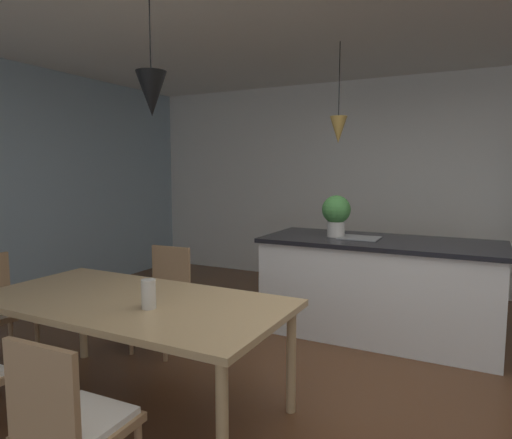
{
  "coord_description": "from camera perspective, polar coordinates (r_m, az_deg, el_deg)",
  "views": [
    {
      "loc": [
        0.54,
        -2.71,
        1.54
      ],
      "look_at": [
        -0.97,
        0.25,
        1.17
      ],
      "focal_mm": 31.32,
      "sensor_mm": 36.0,
      "label": 1
    }
  ],
  "objects": [
    {
      "name": "kitchen_island",
      "position": [
        4.32,
        15.35,
        -8.25
      ],
      "size": [
        2.11,
        0.91,
        0.91
      ],
      "color": "white",
      "rests_on": "ground_plane"
    },
    {
      "name": "ground_plane",
      "position": [
        3.17,
        14.89,
        -23.26
      ],
      "size": [
        10.0,
        8.4,
        0.04
      ],
      "primitive_type": "cube",
      "color": "brown"
    },
    {
      "name": "potted_plant_on_island",
      "position": [
        4.31,
        10.21,
        0.84
      ],
      "size": [
        0.27,
        0.27,
        0.4
      ],
      "color": "beige",
      "rests_on": "kitchen_island"
    },
    {
      "name": "wall_back_kitchen",
      "position": [
        6.0,
        21.88,
        4.15
      ],
      "size": [
        10.0,
        0.12,
        2.7
      ],
      "primitive_type": "cube",
      "color": "white",
      "rests_on": "ground_plane"
    },
    {
      "name": "vase_on_dining_table",
      "position": [
        2.72,
        -13.55,
        -9.23
      ],
      "size": [
        0.09,
        0.09,
        0.17
      ],
      "color": "silver",
      "rests_on": "dining_table"
    },
    {
      "name": "pendant_over_table",
      "position": [
        2.88,
        -13.2,
        15.37
      ],
      "size": [
        0.19,
        0.19,
        0.84
      ],
      "color": "black"
    },
    {
      "name": "dining_table",
      "position": [
        2.98,
        -15.61,
        -10.84
      ],
      "size": [
        2.0,
        1.0,
        0.73
      ],
      "color": "tan",
      "rests_on": "ground_plane"
    },
    {
      "name": "chair_near_right",
      "position": [
        2.2,
        -22.62,
        -23.02
      ],
      "size": [
        0.41,
        0.41,
        0.87
      ],
      "color": "#A87F56",
      "rests_on": "ground_plane"
    },
    {
      "name": "chair_far_left",
      "position": [
        3.95,
        -11.82,
        -9.35
      ],
      "size": [
        0.42,
        0.42,
        0.87
      ],
      "color": "#A87F56",
      "rests_on": "ground_plane"
    },
    {
      "name": "pendant_over_island_main",
      "position": [
        4.3,
        10.48,
        11.24
      ],
      "size": [
        0.16,
        0.16,
        0.92
      ],
      "color": "black"
    }
  ]
}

